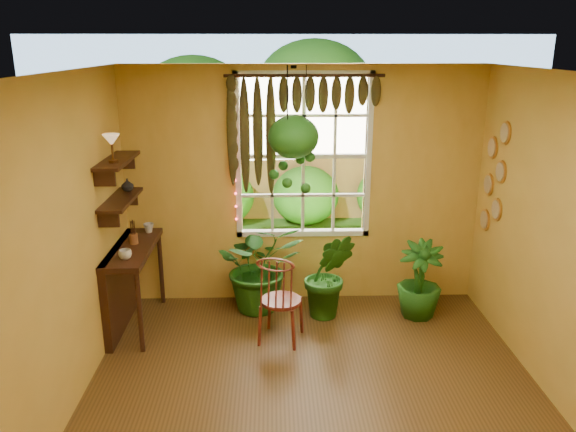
% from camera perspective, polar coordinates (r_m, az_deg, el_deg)
% --- Properties ---
extents(floor, '(4.50, 4.50, 0.00)m').
position_cam_1_polar(floor, '(4.86, 2.96, -19.57)').
color(floor, brown).
rests_on(floor, ground).
extents(ceiling, '(4.50, 4.50, 0.00)m').
position_cam_1_polar(ceiling, '(3.90, 3.58, 14.11)').
color(ceiling, white).
rests_on(ceiling, wall_back).
extents(wall_back, '(4.00, 0.00, 4.00)m').
position_cam_1_polar(wall_back, '(6.34, 1.55, 2.93)').
color(wall_back, '#E3B44D').
rests_on(wall_back, floor).
extents(wall_left, '(0.00, 4.50, 4.50)m').
position_cam_1_polar(wall_left, '(4.50, -23.15, -4.53)').
color(wall_left, '#E3B44D').
rests_on(wall_left, floor).
extents(window, '(1.52, 0.10, 1.86)m').
position_cam_1_polar(window, '(6.29, 1.56, 6.09)').
color(window, white).
rests_on(window, wall_back).
extents(valance_vine, '(1.70, 0.12, 1.10)m').
position_cam_1_polar(valance_vine, '(6.08, 0.86, 11.21)').
color(valance_vine, '#361C0E').
rests_on(valance_vine, window).
extents(string_lights, '(0.03, 0.03, 1.54)m').
position_cam_1_polar(string_lights, '(6.20, -5.46, 6.32)').
color(string_lights, '#FF2633').
rests_on(string_lights, window).
extents(wall_plates, '(0.04, 0.32, 1.10)m').
position_cam_1_polar(wall_plates, '(6.28, 20.20, 3.62)').
color(wall_plates, beige).
rests_on(wall_plates, wall_right).
extents(counter_ledge, '(0.40, 1.20, 0.90)m').
position_cam_1_polar(counter_ledge, '(6.17, -16.27, -6.02)').
color(counter_ledge, '#361C0E').
rests_on(counter_ledge, floor).
extents(shelf_lower, '(0.25, 0.90, 0.04)m').
position_cam_1_polar(shelf_lower, '(5.89, -16.63, 1.60)').
color(shelf_lower, '#361C0E').
rests_on(shelf_lower, wall_left).
extents(shelf_upper, '(0.25, 0.90, 0.04)m').
position_cam_1_polar(shelf_upper, '(5.80, -16.96, 5.41)').
color(shelf_upper, '#361C0E').
rests_on(shelf_upper, wall_left).
extents(backyard, '(14.00, 10.00, 12.00)m').
position_cam_1_polar(backyard, '(10.89, 1.47, 8.56)').
color(backyard, '#265B1A').
rests_on(backyard, ground).
extents(windsor_chair, '(0.51, 0.52, 1.10)m').
position_cam_1_polar(windsor_chair, '(5.72, -0.80, -9.74)').
color(windsor_chair, maroon).
rests_on(windsor_chair, floor).
extents(potted_plant_left, '(1.07, 0.97, 1.05)m').
position_cam_1_polar(potted_plant_left, '(6.31, -2.84, -5.04)').
color(potted_plant_left, '#174F15').
rests_on(potted_plant_left, floor).
extents(potted_plant_mid, '(0.58, 0.48, 0.98)m').
position_cam_1_polar(potted_plant_mid, '(6.15, 4.18, -6.01)').
color(potted_plant_mid, '#174F15').
rests_on(potted_plant_mid, floor).
extents(potted_plant_right, '(0.58, 0.58, 0.86)m').
position_cam_1_polar(potted_plant_right, '(6.34, 13.21, -6.33)').
color(potted_plant_right, '#174F15').
rests_on(potted_plant_right, floor).
extents(hanging_basket, '(0.53, 0.53, 1.31)m').
position_cam_1_polar(hanging_basket, '(5.87, 0.56, 7.53)').
color(hanging_basket, black).
rests_on(hanging_basket, ceiling).
extents(cup_a, '(0.14, 0.14, 0.10)m').
position_cam_1_polar(cup_a, '(5.66, -16.21, -3.77)').
color(cup_a, silver).
rests_on(cup_a, counter_ledge).
extents(cup_b, '(0.14, 0.14, 0.10)m').
position_cam_1_polar(cup_b, '(6.39, -13.97, -1.19)').
color(cup_b, beige).
rests_on(cup_b, counter_ledge).
extents(brush_jar, '(0.09, 0.09, 0.32)m').
position_cam_1_polar(brush_jar, '(6.05, -15.45, -1.60)').
color(brush_jar, brown).
rests_on(brush_jar, counter_ledge).
extents(shelf_vase, '(0.15, 0.15, 0.13)m').
position_cam_1_polar(shelf_vase, '(6.13, -16.00, 3.06)').
color(shelf_vase, '#B2AD99').
rests_on(shelf_vase, shelf_lower).
extents(tiffany_lamp, '(0.16, 0.16, 0.27)m').
position_cam_1_polar(tiffany_lamp, '(5.58, -17.49, 7.21)').
color(tiffany_lamp, brown).
rests_on(tiffany_lamp, shelf_upper).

